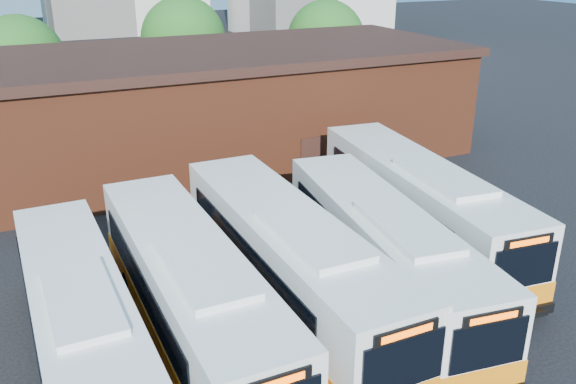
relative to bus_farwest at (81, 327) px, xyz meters
name	(u,v)px	position (x,y,z in m)	size (l,w,h in m)	color
ground	(422,330)	(10.29, -2.57, -1.50)	(220.00, 220.00, 0.00)	black
bus_farwest	(81,327)	(0.00, 0.00, 0.00)	(2.74, 12.17, 3.30)	white
bus_west	(190,297)	(3.27, 0.00, 0.13)	(2.90, 13.25, 3.60)	white
bus_midwest	(289,266)	(6.84, 0.41, 0.19)	(2.95, 13.70, 3.72)	white
bus_mideast	(383,256)	(10.21, -0.17, 0.10)	(4.30, 13.14, 3.53)	white
bus_east	(418,207)	(13.89, 2.77, 0.18)	(4.14, 13.78, 3.70)	white
transit_worker	(517,310)	(12.77, -4.07, -0.55)	(0.69, 0.45, 1.89)	black
depot_building	(219,103)	(10.29, 17.43, 1.76)	(28.60, 12.60, 6.40)	maroon
tree_west	(20,60)	(0.29, 29.43, 3.15)	(6.00, 6.00, 7.65)	#382314
tree_mid	(184,39)	(12.29, 31.43, 3.58)	(6.56, 6.56, 8.36)	#382314
tree_east	(326,39)	(23.29, 28.43, 3.33)	(6.24, 6.24, 7.96)	#382314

